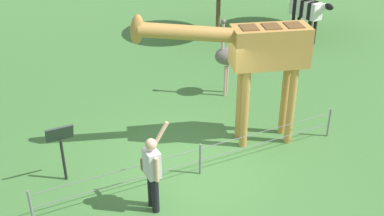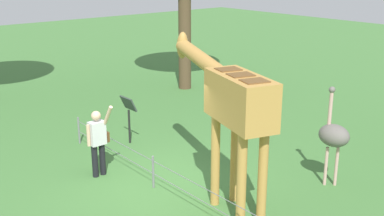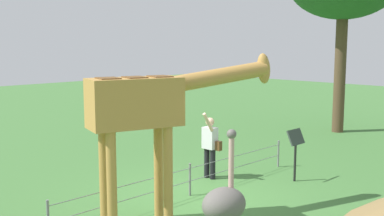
# 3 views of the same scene
# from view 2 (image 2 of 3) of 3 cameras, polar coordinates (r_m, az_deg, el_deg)

# --- Properties ---
(ground_plane) EXTENTS (60.00, 60.00, 0.00)m
(ground_plane) POSITION_cam_2_polar(r_m,az_deg,el_deg) (10.93, -3.63, -9.07)
(ground_plane) COLOR #427538
(giraffe) EXTENTS (3.87, 1.61, 3.26)m
(giraffe) POSITION_cam_2_polar(r_m,az_deg,el_deg) (9.20, 4.72, 0.76)
(giraffe) COLOR #BC8942
(giraffe) RESTS_ON ground_plane
(visitor) EXTENTS (0.55, 0.58, 1.76)m
(visitor) POSITION_cam_2_polar(r_m,az_deg,el_deg) (11.20, -11.12, -3.66)
(visitor) COLOR black
(visitor) RESTS_ON ground_plane
(ostrich) EXTENTS (0.70, 0.56, 2.25)m
(ostrich) POSITION_cam_2_polar(r_m,az_deg,el_deg) (10.88, 16.51, -3.17)
(ostrich) COLOR #CC9E93
(ostrich) RESTS_ON ground_plane
(info_sign) EXTENTS (0.56, 0.21, 1.32)m
(info_sign) POSITION_cam_2_polar(r_m,az_deg,el_deg) (13.07, -7.54, -0.23)
(info_sign) COLOR black
(info_sign) RESTS_ON ground_plane
(wire_fence) EXTENTS (7.05, 0.05, 0.75)m
(wire_fence) POSITION_cam_2_polar(r_m,az_deg,el_deg) (10.64, -4.64, -7.44)
(wire_fence) COLOR slate
(wire_fence) RESTS_ON ground_plane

